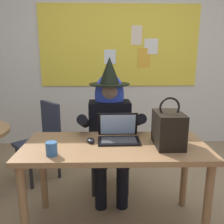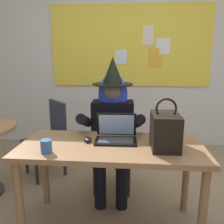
{
  "view_description": "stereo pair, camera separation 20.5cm",
  "coord_description": "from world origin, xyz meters",
  "px_view_note": "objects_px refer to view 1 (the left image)",
  "views": [
    {
      "loc": [
        -0.22,
        -1.66,
        1.39
      ],
      "look_at": [
        -0.16,
        0.33,
        0.91
      ],
      "focal_mm": 37.24,
      "sensor_mm": 36.0,
      "label": 1
    },
    {
      "loc": [
        -0.01,
        -1.66,
        1.39
      ],
      "look_at": [
        -0.16,
        0.33,
        0.91
      ],
      "focal_mm": 37.24,
      "sensor_mm": 36.0,
      "label": 2
    }
  ],
  "objects_px": {
    "person_costumed": "(110,120)",
    "computer_mouse": "(91,140)",
    "chair_spare_by_window": "(43,137)",
    "laptop": "(118,134)",
    "desk_main": "(115,156)",
    "handbag": "(168,129)",
    "coffee_mug": "(52,149)",
    "chair_at_desk": "(110,142)"
  },
  "relations": [
    {
      "from": "computer_mouse",
      "to": "desk_main",
      "type": "bearing_deg",
      "value": -29.83
    },
    {
      "from": "desk_main",
      "to": "coffee_mug",
      "type": "bearing_deg",
      "value": -157.08
    },
    {
      "from": "chair_at_desk",
      "to": "chair_spare_by_window",
      "type": "height_order",
      "value": "chair_spare_by_window"
    },
    {
      "from": "desk_main",
      "to": "laptop",
      "type": "height_order",
      "value": "laptop"
    },
    {
      "from": "coffee_mug",
      "to": "chair_spare_by_window",
      "type": "distance_m",
      "value": 1.16
    },
    {
      "from": "person_costumed",
      "to": "laptop",
      "type": "relative_size",
      "value": 4.14
    },
    {
      "from": "computer_mouse",
      "to": "coffee_mug",
      "type": "relative_size",
      "value": 1.09
    },
    {
      "from": "computer_mouse",
      "to": "chair_spare_by_window",
      "type": "relative_size",
      "value": 0.12
    },
    {
      "from": "computer_mouse",
      "to": "person_costumed",
      "type": "bearing_deg",
      "value": 57.24
    },
    {
      "from": "chair_spare_by_window",
      "to": "laptop",
      "type": "bearing_deg",
      "value": 95.08
    },
    {
      "from": "chair_at_desk",
      "to": "coffee_mug",
      "type": "height_order",
      "value": "chair_at_desk"
    },
    {
      "from": "chair_at_desk",
      "to": "computer_mouse",
      "type": "xyz_separation_m",
      "value": [
        -0.16,
        -0.63,
        0.25
      ]
    },
    {
      "from": "handbag",
      "to": "coffee_mug",
      "type": "bearing_deg",
      "value": -169.4
    },
    {
      "from": "desk_main",
      "to": "coffee_mug",
      "type": "xyz_separation_m",
      "value": [
        -0.45,
        -0.19,
        0.15
      ]
    },
    {
      "from": "computer_mouse",
      "to": "handbag",
      "type": "height_order",
      "value": "handbag"
    },
    {
      "from": "desk_main",
      "to": "computer_mouse",
      "type": "relative_size",
      "value": 13.8
    },
    {
      "from": "desk_main",
      "to": "coffee_mug",
      "type": "height_order",
      "value": "coffee_mug"
    },
    {
      "from": "chair_at_desk",
      "to": "handbag",
      "type": "distance_m",
      "value": 0.91
    },
    {
      "from": "computer_mouse",
      "to": "coffee_mug",
      "type": "distance_m",
      "value": 0.35
    },
    {
      "from": "handbag",
      "to": "laptop",
      "type": "bearing_deg",
      "value": 159.95
    },
    {
      "from": "desk_main",
      "to": "chair_at_desk",
      "type": "relative_size",
      "value": 1.63
    },
    {
      "from": "desk_main",
      "to": "computer_mouse",
      "type": "distance_m",
      "value": 0.23
    },
    {
      "from": "coffee_mug",
      "to": "person_costumed",
      "type": "bearing_deg",
      "value": 60.69
    },
    {
      "from": "person_costumed",
      "to": "computer_mouse",
      "type": "height_order",
      "value": "person_costumed"
    },
    {
      "from": "desk_main",
      "to": "handbag",
      "type": "distance_m",
      "value": 0.47
    },
    {
      "from": "desk_main",
      "to": "chair_at_desk",
      "type": "bearing_deg",
      "value": 92.69
    },
    {
      "from": "handbag",
      "to": "coffee_mug",
      "type": "distance_m",
      "value": 0.87
    },
    {
      "from": "desk_main",
      "to": "laptop",
      "type": "relative_size",
      "value": 4.26
    },
    {
      "from": "laptop",
      "to": "coffee_mug",
      "type": "xyz_separation_m",
      "value": [
        -0.48,
        -0.29,
        -0.0
      ]
    },
    {
      "from": "desk_main",
      "to": "chair_spare_by_window",
      "type": "xyz_separation_m",
      "value": [
        -0.8,
        0.88,
        -0.14
      ]
    },
    {
      "from": "handbag",
      "to": "computer_mouse",
      "type": "bearing_deg",
      "value": 172.21
    },
    {
      "from": "person_costumed",
      "to": "handbag",
      "type": "height_order",
      "value": "person_costumed"
    },
    {
      "from": "desk_main",
      "to": "laptop",
      "type": "xyz_separation_m",
      "value": [
        0.03,
        0.11,
        0.15
      ]
    },
    {
      "from": "desk_main",
      "to": "handbag",
      "type": "height_order",
      "value": "handbag"
    },
    {
      "from": "person_costumed",
      "to": "coffee_mug",
      "type": "xyz_separation_m",
      "value": [
        -0.42,
        -0.74,
        0.0
      ]
    },
    {
      "from": "chair_spare_by_window",
      "to": "handbag",
      "type": "bearing_deg",
      "value": 100.91
    },
    {
      "from": "computer_mouse",
      "to": "coffee_mug",
      "type": "height_order",
      "value": "coffee_mug"
    },
    {
      "from": "laptop",
      "to": "chair_spare_by_window",
      "type": "distance_m",
      "value": 1.17
    },
    {
      "from": "computer_mouse",
      "to": "handbag",
      "type": "bearing_deg",
      "value": -22.69
    },
    {
      "from": "chair_at_desk",
      "to": "coffee_mug",
      "type": "relative_size",
      "value": 9.26
    },
    {
      "from": "person_costumed",
      "to": "chair_spare_by_window",
      "type": "bearing_deg",
      "value": -114.2
    },
    {
      "from": "chair_at_desk",
      "to": "desk_main",
      "type": "bearing_deg",
      "value": 2.47
    }
  ]
}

